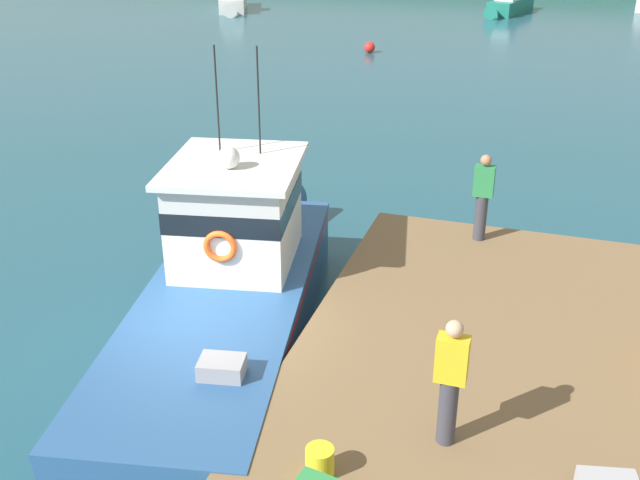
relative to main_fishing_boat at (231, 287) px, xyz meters
name	(u,v)px	position (x,y,z in m)	size (l,w,h in m)	color
ground_plane	(202,370)	(-0.09, -1.04, -1.01)	(200.00, 200.00, 0.00)	#1E4C5B
dock	(512,368)	(4.71, -1.04, 0.07)	(6.00, 9.00, 1.20)	#4C3D2D
main_fishing_boat	(231,287)	(0.00, 0.00, 0.00)	(4.01, 9.97, 4.80)	#285184
bait_bucket	(320,461)	(2.86, -3.95, 0.36)	(0.32, 0.32, 0.34)	yellow
deckhand_by_the_boat	(450,380)	(4.09, -2.97, 1.05)	(0.36, 0.22, 1.63)	#383842
deckhand_further_back	(483,196)	(3.75, 2.81, 1.05)	(0.36, 0.22, 1.63)	#383842
moored_boat_far_left	(508,5)	(0.99, 39.82, -0.50)	(2.59, 5.88, 1.47)	#196B5B
moored_boat_off_the_point	(233,2)	(-15.93, 35.72, -0.48)	(3.28, 6.08, 1.54)	silver
mooring_buoy_spare_mooring	(370,47)	(-4.11, 25.09, -0.75)	(0.51, 0.51, 0.51)	red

